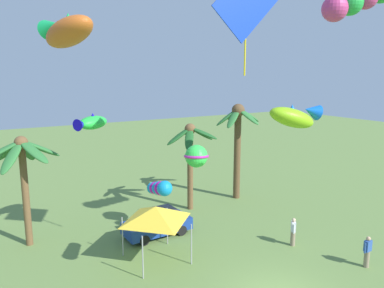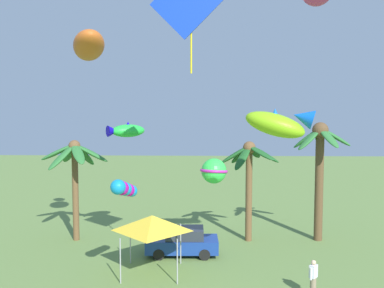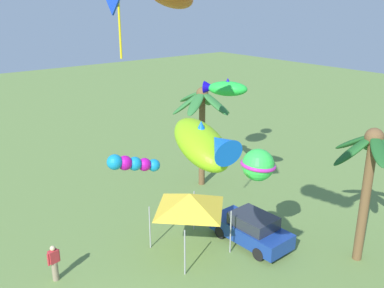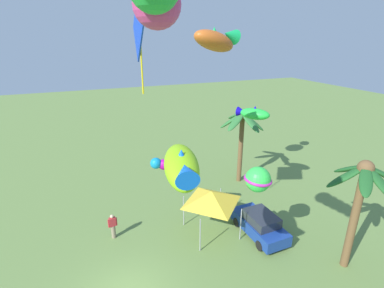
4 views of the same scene
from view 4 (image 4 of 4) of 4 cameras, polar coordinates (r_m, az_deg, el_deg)
name	(u,v)px [view 4 (image 4 of 4)]	position (r m, az deg, el deg)	size (l,w,h in m)	color
palm_tree_0	(361,189)	(16.16, 30.42, -7.59)	(3.61, 3.44, 6.05)	brown
palm_tree_2	(242,126)	(23.21, 9.79, 3.43)	(4.12, 3.72, 6.12)	brown
parked_car_0	(259,224)	(18.63, 13.15, -15.11)	(3.95, 1.83, 1.51)	navy
spectator_1	(113,226)	(18.52, -15.32, -15.32)	(0.28, 0.55, 1.59)	gray
festival_tent	(212,197)	(17.48, 3.89, -10.40)	(2.86, 2.86, 2.85)	#9E9EA3
kite_tube_0	(169,165)	(16.48, -4.52, -4.21)	(0.84, 2.27, 1.06)	#1289C4
kite_fish_2	(253,113)	(19.18, 11.91, 5.92)	(2.29, 1.93, 0.90)	green
kite_fish_3	(216,40)	(18.86, 4.84, 19.75)	(2.50, 3.84, 1.87)	#CB5D1F
kite_fish_4	(182,167)	(9.48, -1.97, -4.56)	(2.87, 1.67, 1.46)	#86C818
kite_ball_5	(258,179)	(14.54, 12.87, -6.82)	(1.88, 1.89, 1.26)	#33D748
kite_diamond_6	(139,21)	(11.70, -10.39, 22.79)	(3.08, 0.26, 4.29)	blue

